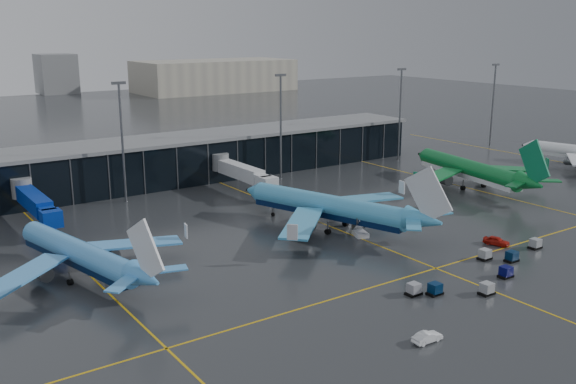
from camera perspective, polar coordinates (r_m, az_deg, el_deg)
ground at (r=106.24m, az=3.33°, el=-5.50°), size 600.00×600.00×0.00m
terminal_pier at (r=156.55m, az=-10.75°, el=2.82°), size 142.00×17.00×10.70m
jet_bridges at (r=128.36m, az=-21.53°, el=-0.87°), size 94.00×27.50×7.20m
flood_masts at (r=146.56m, az=-7.17°, el=5.51°), size 203.00×0.50×25.50m
distant_hangars at (r=367.10m, az=-17.11°, el=9.47°), size 260.00×71.00×22.00m
taxi_lines at (r=120.00m, az=3.98°, el=-3.15°), size 220.00×120.00×0.02m
airliner_arkefly at (r=99.69m, az=-18.25°, el=-3.96°), size 41.49×45.08×11.89m
airliner_klm_near at (r=117.75m, az=3.54°, el=-0.08°), size 50.33×53.75×13.50m
airliner_aer_lingus at (r=154.67m, az=15.80°, el=2.89°), size 46.05×50.34×13.52m
baggage_carts at (r=101.63m, az=17.04°, el=-6.62°), size 33.15×10.77×1.70m
mobile_airstair at (r=115.32m, az=6.45°, el=-3.55°), size 3.12×3.74×3.45m
service_van_red at (r=115.61m, az=18.04°, el=-4.15°), size 3.07×4.73×1.50m
service_van_white at (r=79.33m, az=12.27°, el=-12.48°), size 3.99×1.48×1.30m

